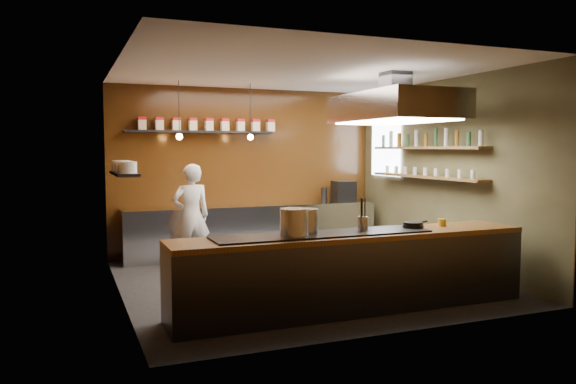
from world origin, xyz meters
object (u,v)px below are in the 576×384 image
extractor_hood (395,107)px  espresso_machine (344,191)px  chef (191,216)px  stockpot_small (305,221)px  stockpot_large (294,222)px

extractor_hood → espresso_machine: size_ratio=5.14×
espresso_machine → chef: size_ratio=0.23×
stockpot_small → espresso_machine: (2.40, 3.66, 0.01)m
extractor_hood → chef: (-2.57, 1.90, -1.67)m
extractor_hood → stockpot_large: extractor_hood is taller
stockpot_large → espresso_machine: size_ratio=0.82×
chef → stockpot_large: bearing=94.8°
extractor_hood → stockpot_small: size_ratio=6.68×
extractor_hood → stockpot_large: 2.83m
extractor_hood → espresso_machine: extractor_hood is taller
stockpot_large → chef: size_ratio=0.19×
stockpot_large → chef: chef is taller
stockpot_large → espresso_machine: espresso_machine is taller
extractor_hood → stockpot_small: (-1.88, -1.11, -1.42)m
extractor_hood → chef: 3.61m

